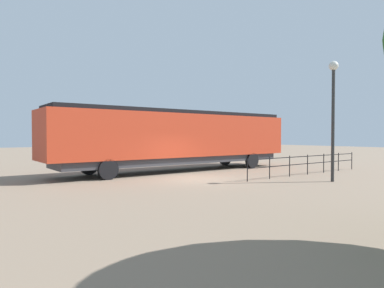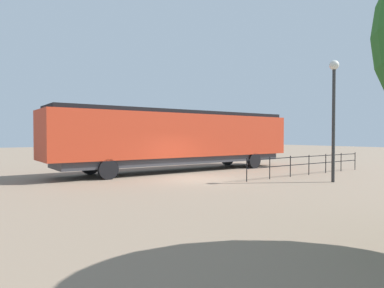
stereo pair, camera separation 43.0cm
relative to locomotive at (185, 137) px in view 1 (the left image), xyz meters
The scene contains 4 objects.
ground_plane 5.02m from the locomotive, 26.92° to the right, with size 120.00×120.00×0.00m, color #84705B.
locomotive is the anchor object (origin of this frame).
lamp_post 9.62m from the locomotive, 17.43° to the left, with size 0.47×0.47×6.11m.
platform_fence 7.96m from the locomotive, 35.62° to the left, with size 0.05×10.39×1.20m.
Camera 1 is at (14.42, -11.13, 2.34)m, focal length 31.59 mm.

